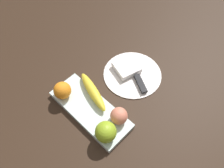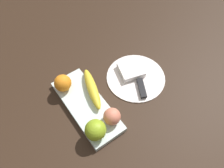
{
  "view_description": "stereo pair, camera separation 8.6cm",
  "coord_description": "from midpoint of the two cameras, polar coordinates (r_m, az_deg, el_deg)",
  "views": [
    {
      "loc": [
        -0.33,
        0.25,
        0.77
      ],
      "look_at": [
        0.0,
        -0.09,
        0.05
      ],
      "focal_mm": 35.89,
      "sensor_mm": 36.0,
      "label": 1
    },
    {
      "loc": [
        -0.39,
        0.19,
        0.77
      ],
      "look_at": [
        0.0,
        -0.09,
        0.05
      ],
      "focal_mm": 35.89,
      "sensor_mm": 36.0,
      "label": 2
    }
  ],
  "objects": [
    {
      "name": "knife",
      "position": [
        0.92,
        10.02,
        -0.45
      ],
      "size": [
        0.17,
        0.1,
        0.01
      ],
      "rotation": [
        0.0,
        0.0,
        -0.48
      ],
      "color": "silver",
      "rests_on": "dinner_plate"
    },
    {
      "name": "apple",
      "position": [
        0.77,
        -0.97,
        -11.89
      ],
      "size": [
        0.07,
        0.07,
        0.07
      ],
      "primitive_type": "sphere",
      "color": "#8AAA22",
      "rests_on": "fruit_tray"
    },
    {
      "name": "dinner_plate",
      "position": [
        0.95,
        8.53,
        1.7
      ],
      "size": [
        0.25,
        0.25,
        0.01
      ],
      "primitive_type": "cylinder",
      "color": "white",
      "rests_on": "ground_plane"
    },
    {
      "name": "ground_plane",
      "position": [
        0.88,
        -1.97,
        -5.17
      ],
      "size": [
        2.4,
        2.4,
        0.0
      ],
      "primitive_type": "plane",
      "color": "black"
    },
    {
      "name": "folded_napkin",
      "position": [
        0.95,
        7.46,
        3.49
      ],
      "size": [
        0.12,
        0.12,
        0.02
      ],
      "primitive_type": "cube",
      "rotation": [
        0.0,
        0.0,
        -0.28
      ],
      "color": "white",
      "rests_on": "dinner_plate"
    },
    {
      "name": "orange_near_apple",
      "position": [
        0.87,
        -9.72,
        0.05
      ],
      "size": [
        0.07,
        0.07,
        0.07
      ],
      "primitive_type": "sphere",
      "color": "orange",
      "rests_on": "fruit_tray"
    },
    {
      "name": "peach",
      "position": [
        0.79,
        3.12,
        -8.5
      ],
      "size": [
        0.06,
        0.06,
        0.06
      ],
      "primitive_type": "sphere",
      "color": "#D4765C",
      "rests_on": "fruit_tray"
    },
    {
      "name": "banana",
      "position": [
        0.87,
        -2.28,
        -1.36
      ],
      "size": [
        0.2,
        0.09,
        0.04
      ],
      "primitive_type": "ellipsoid",
      "rotation": [
        0.0,
        0.0,
        2.85
      ],
      "color": "gold",
      "rests_on": "fruit_tray"
    },
    {
      "name": "fruit_tray",
      "position": [
        0.86,
        -3.72,
        -5.64
      ],
      "size": [
        0.33,
        0.13,
        0.02
      ],
      "primitive_type": "cube",
      "color": "silver",
      "rests_on": "ground_plane"
    }
  ]
}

